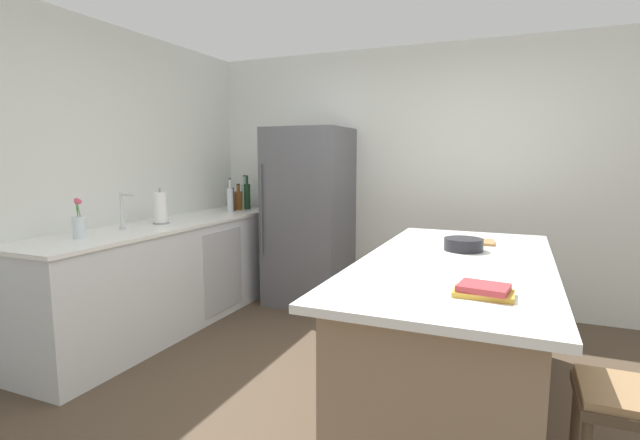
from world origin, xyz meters
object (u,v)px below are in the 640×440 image
Objects in this scene: kitchen_island at (453,331)px; bar_stool at (628,420)px; gin_bottle at (245,196)px; wine_bottle at (247,196)px; sink_faucet at (123,210)px; whiskey_bottle at (238,200)px; cutting_board at (470,241)px; flower_vase at (79,225)px; soda_bottle at (230,199)px; refrigerator at (309,216)px; paper_towel_roll at (160,208)px; mixing_bowl at (463,244)px; syrup_bottle at (233,202)px; cookbook_stack at (483,291)px.

bar_stool is at bearing -50.06° from kitchen_island.
bar_stool is at bearing -38.20° from gin_bottle.
sink_faucet is at bearing -94.57° from wine_bottle.
whiskey_bottle is 2.67m from cutting_board.
sink_faucet is 1.04× the size of flower_vase.
wine_bottle is 2.64m from cutting_board.
soda_bottle is (-3.21, 2.19, 0.53)m from bar_stool.
bar_stool is 3.34m from flower_vase.
gin_bottle is at bearing 157.27° from cutting_board.
refrigerator reaches higher than sink_faucet.
paper_towel_roll reaches higher than mixing_bowl.
refrigerator is 7.30× the size of syrup_bottle.
syrup_bottle reaches higher than kitchen_island.
sink_faucet is 2.67m from cutting_board.
wine_bottle is at bearing 138.93° from cookbook_stack.
cookbook_stack is at bearing 162.12° from bar_stool.
kitchen_island is 7.66× the size of sink_faucet.
cutting_board is (2.56, 1.10, -0.12)m from flower_vase.
mixing_bowl is at bearing -27.61° from wine_bottle.
sink_faucet is 1.19× the size of mixing_bowl.
paper_towel_roll is at bearing 179.60° from mixing_bowl.
sink_faucet is at bearing -95.48° from paper_towel_roll.
refrigerator reaches higher than paper_towel_roll.
whiskey_bottle is (0.07, 1.56, -0.05)m from sink_faucet.
sink_faucet is 1.75m from gin_bottle.
sink_faucet is 0.81× the size of gin_bottle.
cookbook_stack is at bearing -37.06° from soda_bottle.
cookbook_stack is (2.73, -1.04, -0.14)m from paper_towel_roll.
flower_vase is at bearing -91.24° from whiskey_bottle.
bar_stool is at bearing -58.47° from mixing_bowl.
paper_towel_roll is (-3.26, 1.21, 0.53)m from bar_stool.
sink_faucet reaches higher than syrup_bottle.
whiskey_bottle is at bearing 87.55° from sink_faucet.
soda_bottle is at bearing 164.62° from cutting_board.
gin_bottle is 1.47× the size of mixing_bowl.
mixing_bowl is (-0.19, 1.02, 0.02)m from cookbook_stack.
bar_stool is 2.29× the size of flower_vase.
gin_bottle is at bearing 133.42° from wine_bottle.
flower_vase reaches higher than mixing_bowl.
cutting_board is at bearing 87.99° from mixing_bowl.
paper_towel_roll reaches higher than kitchen_island.
mixing_bowl reaches higher than kitchen_island.
whiskey_bottle is 2.78m from mixing_bowl.
flower_vase is at bearing -156.63° from cutting_board.
gin_bottle is 2.89m from mixing_bowl.
cookbook_stack is (-0.54, 0.17, 0.39)m from bar_stool.
syrup_bottle reaches higher than bar_stool.
syrup_bottle is at bearing 141.93° from cookbook_stack.
sink_faucet is 2.60m from mixing_bowl.
mixing_bowl is (2.48, -1.00, -0.13)m from soda_bottle.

